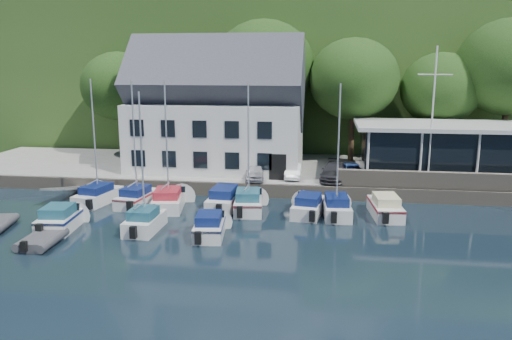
% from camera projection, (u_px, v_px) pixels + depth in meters
% --- Properties ---
extents(ground, '(180.00, 180.00, 0.00)m').
position_uv_depth(ground, '(283.00, 254.00, 25.91)').
color(ground, black).
rests_on(ground, ground).
extents(quay, '(60.00, 13.00, 1.00)m').
position_uv_depth(quay, '(300.00, 173.00, 42.75)').
color(quay, gray).
rests_on(quay, ground).
extents(quay_face, '(60.00, 0.30, 1.00)m').
position_uv_depth(quay_face, '(296.00, 192.00, 36.46)').
color(quay_face, '#706759').
rests_on(quay_face, ground).
extents(hillside, '(160.00, 75.00, 16.00)m').
position_uv_depth(hillside, '(315.00, 74.00, 84.28)').
color(hillside, '#2A481B').
rests_on(hillside, ground).
extents(field_patch, '(50.00, 30.00, 0.30)m').
position_uv_depth(field_patch, '(362.00, 27.00, 89.24)').
color(field_patch, brown).
rests_on(field_patch, hillside).
extents(harbor_building, '(14.40, 8.20, 8.70)m').
position_uv_depth(harbor_building, '(217.00, 116.00, 41.72)').
color(harbor_building, silver).
rests_on(harbor_building, quay).
extents(club_pavilion, '(13.20, 7.20, 4.10)m').
position_uv_depth(club_pavilion, '(440.00, 150.00, 39.28)').
color(club_pavilion, black).
rests_on(club_pavilion, quay).
extents(seawall, '(18.00, 0.50, 1.20)m').
position_uv_depth(seawall, '(467.00, 181.00, 34.99)').
color(seawall, '#706759').
rests_on(seawall, quay).
extents(gangway, '(1.20, 6.00, 1.40)m').
position_uv_depth(gangway, '(71.00, 197.00, 36.86)').
color(gangway, silver).
rests_on(gangway, ground).
extents(car_silver, '(1.57, 3.51, 1.17)m').
position_uv_depth(car_silver, '(256.00, 172.00, 38.08)').
color(car_silver, silver).
rests_on(car_silver, quay).
extents(car_white, '(1.21, 3.38, 1.11)m').
position_uv_depth(car_white, '(294.00, 171.00, 38.62)').
color(car_white, white).
rests_on(car_white, quay).
extents(car_dgrey, '(2.39, 4.70, 1.31)m').
position_uv_depth(car_dgrey, '(334.00, 171.00, 37.98)').
color(car_dgrey, '#2C2C31').
rests_on(car_dgrey, quay).
extents(car_blue, '(2.45, 4.08, 1.31)m').
position_uv_depth(car_blue, '(353.00, 171.00, 37.91)').
color(car_blue, '#315296').
rests_on(car_blue, quay).
extents(flagpole, '(2.38, 0.20, 9.92)m').
position_uv_depth(flagpole, '(432.00, 116.00, 35.86)').
color(flagpole, silver).
rests_on(flagpole, quay).
extents(tree_0, '(7.19, 7.19, 9.82)m').
position_uv_depth(tree_0, '(120.00, 104.00, 47.87)').
color(tree_0, black).
rests_on(tree_0, quay).
extents(tree_1, '(6.66, 6.66, 9.11)m').
position_uv_depth(tree_1, '(175.00, 108.00, 47.48)').
color(tree_1, black).
rests_on(tree_1, quay).
extents(tree_2, '(9.27, 9.27, 12.67)m').
position_uv_depth(tree_2, '(264.00, 89.00, 46.20)').
color(tree_2, black).
rests_on(tree_2, quay).
extents(tree_3, '(8.02, 8.02, 10.97)m').
position_uv_depth(tree_3, '(353.00, 100.00, 44.58)').
color(tree_3, black).
rests_on(tree_3, quay).
extents(tree_4, '(7.09, 7.09, 9.69)m').
position_uv_depth(tree_4, '(439.00, 108.00, 44.49)').
color(tree_4, black).
rests_on(tree_4, quay).
extents(tree_5, '(9.17, 9.17, 12.53)m').
position_uv_depth(tree_5, '(508.00, 92.00, 43.00)').
color(tree_5, black).
rests_on(tree_5, quay).
extents(boat_r1_0, '(2.85, 5.99, 8.39)m').
position_uv_depth(boat_r1_0, '(95.00, 145.00, 34.54)').
color(boat_r1_0, silver).
rests_on(boat_r1_0, ground).
extents(boat_r1_1, '(2.55, 5.62, 8.34)m').
position_uv_depth(boat_r1_1, '(135.00, 146.00, 34.01)').
color(boat_r1_1, silver).
rests_on(boat_r1_1, ground).
extents(boat_r1_2, '(3.05, 6.12, 8.56)m').
position_uv_depth(boat_r1_2, '(167.00, 146.00, 33.23)').
color(boat_r1_2, silver).
rests_on(boat_r1_2, ground).
extents(boat_r1_3, '(2.18, 6.38, 1.53)m').
position_uv_depth(boat_r1_3, '(225.00, 197.00, 34.00)').
color(boat_r1_3, silver).
rests_on(boat_r1_3, ground).
extents(boat_r1_4, '(2.58, 5.66, 9.14)m').
position_uv_depth(boat_r1_4, '(248.00, 144.00, 32.44)').
color(boat_r1_4, silver).
rests_on(boat_r1_4, ground).
extents(boat_r1_5, '(2.63, 5.59, 1.40)m').
position_uv_depth(boat_r1_5, '(309.00, 204.00, 32.54)').
color(boat_r1_5, silver).
rests_on(boat_r1_5, ground).
extents(boat_r1_6, '(2.27, 5.68, 8.72)m').
position_uv_depth(boat_r1_6, '(338.00, 150.00, 31.50)').
color(boat_r1_6, silver).
rests_on(boat_r1_6, ground).
extents(boat_r1_7, '(2.40, 5.89, 1.44)m').
position_uv_depth(boat_r1_7, '(385.00, 205.00, 32.22)').
color(boat_r1_7, silver).
rests_on(boat_r1_7, ground).
extents(boat_r2_0, '(2.55, 5.17, 1.49)m').
position_uv_depth(boat_r2_0, '(60.00, 217.00, 29.67)').
color(boat_r2_0, silver).
rests_on(boat_r2_0, ground).
extents(boat_r2_1, '(1.85, 4.90, 8.67)m').
position_uv_depth(boat_r2_1, '(142.00, 159.00, 28.63)').
color(boat_r2_1, silver).
rests_on(boat_r2_1, ground).
extents(boat_r2_2, '(2.29, 5.05, 1.39)m').
position_uv_depth(boat_r2_2, '(210.00, 224.00, 28.48)').
color(boat_r2_2, silver).
rests_on(boat_r2_2, ground).
extents(dinghy_1, '(2.09, 3.27, 0.74)m').
position_uv_depth(dinghy_1, '(42.00, 239.00, 27.11)').
color(dinghy_1, '#3A3B3F').
rests_on(dinghy_1, ground).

